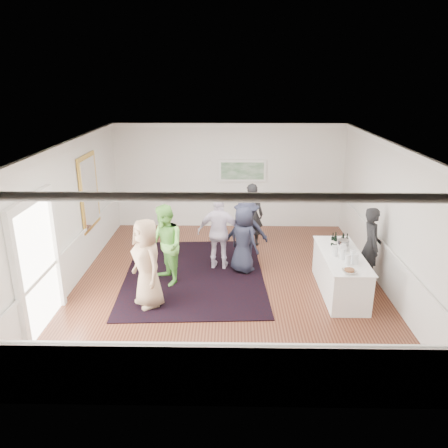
{
  "coord_description": "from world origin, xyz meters",
  "views": [
    {
      "loc": [
        0.08,
        -9.12,
        4.56
      ],
      "look_at": [
        -0.09,
        0.2,
        1.35
      ],
      "focal_mm": 35.0,
      "sensor_mm": 36.0,
      "label": 1
    }
  ],
  "objects_px": {
    "guest_lilac": "(220,233)",
    "guest_dark_b": "(252,214)",
    "guest_dark_a": "(246,232)",
    "guest_navy": "(243,240)",
    "ice_bucket": "(343,246)",
    "nut_bowl": "(349,271)",
    "guest_tan": "(147,263)",
    "serving_table": "(340,273)",
    "guest_green": "(165,245)",
    "bartender": "(371,246)"
  },
  "relations": [
    {
      "from": "guest_dark_a",
      "to": "nut_bowl",
      "type": "height_order",
      "value": "guest_dark_a"
    },
    {
      "from": "guest_tan",
      "to": "guest_green",
      "type": "relative_size",
      "value": 1.01
    },
    {
      "from": "guest_dark_a",
      "to": "guest_dark_b",
      "type": "height_order",
      "value": "guest_dark_b"
    },
    {
      "from": "guest_tan",
      "to": "guest_green",
      "type": "height_order",
      "value": "guest_tan"
    },
    {
      "from": "serving_table",
      "to": "guest_navy",
      "type": "xyz_separation_m",
      "value": [
        -2.09,
        1.06,
        0.35
      ]
    },
    {
      "from": "guest_dark_a",
      "to": "guest_green",
      "type": "bearing_deg",
      "value": 27.39
    },
    {
      "from": "bartender",
      "to": "guest_navy",
      "type": "bearing_deg",
      "value": 80.87
    },
    {
      "from": "guest_dark_a",
      "to": "guest_navy",
      "type": "relative_size",
      "value": 1.05
    },
    {
      "from": "guest_dark_a",
      "to": "guest_navy",
      "type": "height_order",
      "value": "guest_dark_a"
    },
    {
      "from": "guest_lilac",
      "to": "guest_dark_b",
      "type": "xyz_separation_m",
      "value": [
        0.84,
        1.61,
        -0.04
      ]
    },
    {
      "from": "ice_bucket",
      "to": "bartender",
      "type": "bearing_deg",
      "value": 19.14
    },
    {
      "from": "guest_green",
      "to": "bartender",
      "type": "bearing_deg",
      "value": 60.61
    },
    {
      "from": "serving_table",
      "to": "nut_bowl",
      "type": "distance_m",
      "value": 1.05
    },
    {
      "from": "bartender",
      "to": "guest_lilac",
      "type": "relative_size",
      "value": 0.98
    },
    {
      "from": "guest_lilac",
      "to": "guest_navy",
      "type": "distance_m",
      "value": 0.61
    },
    {
      "from": "serving_table",
      "to": "guest_dark_a",
      "type": "distance_m",
      "value": 2.57
    },
    {
      "from": "guest_green",
      "to": "guest_navy",
      "type": "xyz_separation_m",
      "value": [
        1.77,
        0.67,
        -0.12
      ]
    },
    {
      "from": "guest_tan",
      "to": "guest_dark_a",
      "type": "bearing_deg",
      "value": 100.42
    },
    {
      "from": "serving_table",
      "to": "guest_dark_b",
      "type": "height_order",
      "value": "guest_dark_b"
    },
    {
      "from": "serving_table",
      "to": "ice_bucket",
      "type": "height_order",
      "value": "ice_bucket"
    },
    {
      "from": "bartender",
      "to": "ice_bucket",
      "type": "bearing_deg",
      "value": 112.11
    },
    {
      "from": "serving_table",
      "to": "guest_green",
      "type": "distance_m",
      "value": 3.9
    },
    {
      "from": "serving_table",
      "to": "guest_navy",
      "type": "distance_m",
      "value": 2.37
    },
    {
      "from": "serving_table",
      "to": "guest_lilac",
      "type": "xyz_separation_m",
      "value": [
        -2.66,
        1.24,
        0.47
      ]
    },
    {
      "from": "guest_lilac",
      "to": "ice_bucket",
      "type": "distance_m",
      "value": 2.91
    },
    {
      "from": "bartender",
      "to": "guest_green",
      "type": "relative_size",
      "value": 0.98
    },
    {
      "from": "guest_navy",
      "to": "nut_bowl",
      "type": "distance_m",
      "value": 2.83
    },
    {
      "from": "guest_dark_b",
      "to": "guest_lilac",
      "type": "bearing_deg",
      "value": 75.63
    },
    {
      "from": "guest_tan",
      "to": "guest_dark_b",
      "type": "xyz_separation_m",
      "value": [
        2.26,
        3.47,
        -0.05
      ]
    },
    {
      "from": "ice_bucket",
      "to": "serving_table",
      "type": "bearing_deg",
      "value": -104.97
    },
    {
      "from": "bartender",
      "to": "ice_bucket",
      "type": "height_order",
      "value": "bartender"
    },
    {
      "from": "guest_navy",
      "to": "nut_bowl",
      "type": "bearing_deg",
      "value": 177.08
    },
    {
      "from": "guest_dark_a",
      "to": "ice_bucket",
      "type": "bearing_deg",
      "value": 142.25
    },
    {
      "from": "guest_green",
      "to": "guest_navy",
      "type": "height_order",
      "value": "guest_green"
    },
    {
      "from": "guest_navy",
      "to": "ice_bucket",
      "type": "bearing_deg",
      "value": -159.74
    },
    {
      "from": "guest_dark_a",
      "to": "serving_table",
      "type": "bearing_deg",
      "value": 137.53
    },
    {
      "from": "guest_dark_a",
      "to": "guest_navy",
      "type": "bearing_deg",
      "value": 75.76
    },
    {
      "from": "guest_navy",
      "to": "ice_bucket",
      "type": "relative_size",
      "value": 6.21
    },
    {
      "from": "ice_bucket",
      "to": "nut_bowl",
      "type": "height_order",
      "value": "ice_bucket"
    },
    {
      "from": "guest_tan",
      "to": "guest_navy",
      "type": "xyz_separation_m",
      "value": [
        1.99,
        1.68,
        -0.13
      ]
    },
    {
      "from": "bartender",
      "to": "guest_navy",
      "type": "relative_size",
      "value": 1.12
    },
    {
      "from": "ice_bucket",
      "to": "guest_dark_b",
      "type": "bearing_deg",
      "value": 125.48
    },
    {
      "from": "guest_lilac",
      "to": "ice_bucket",
      "type": "relative_size",
      "value": 7.12
    },
    {
      "from": "guest_dark_b",
      "to": "nut_bowl",
      "type": "height_order",
      "value": "guest_dark_b"
    },
    {
      "from": "guest_navy",
      "to": "serving_table",
      "type": "bearing_deg",
      "value": -165.09
    },
    {
      "from": "ice_bucket",
      "to": "guest_green",
      "type": "bearing_deg",
      "value": 177.4
    },
    {
      "from": "bartender",
      "to": "guest_dark_b",
      "type": "xyz_separation_m",
      "value": [
        -2.57,
        2.4,
        -0.02
      ]
    },
    {
      "from": "guest_tan",
      "to": "ice_bucket",
      "type": "relative_size",
      "value": 7.21
    },
    {
      "from": "guest_dark_b",
      "to": "bartender",
      "type": "bearing_deg",
      "value": 150.17
    },
    {
      "from": "bartender",
      "to": "guest_tan",
      "type": "xyz_separation_m",
      "value": [
        -4.82,
        -1.08,
        0.03
      ]
    }
  ]
}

